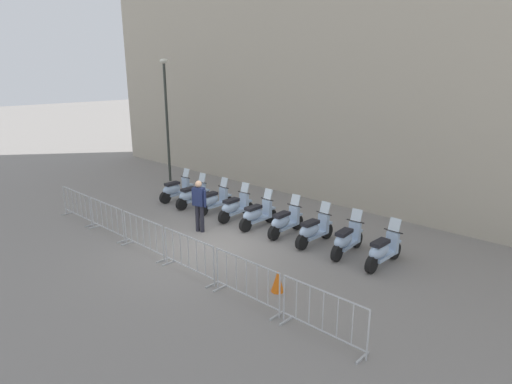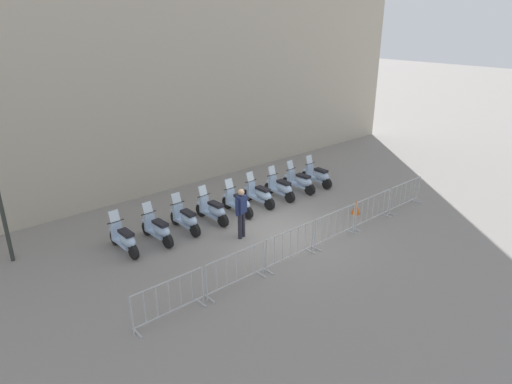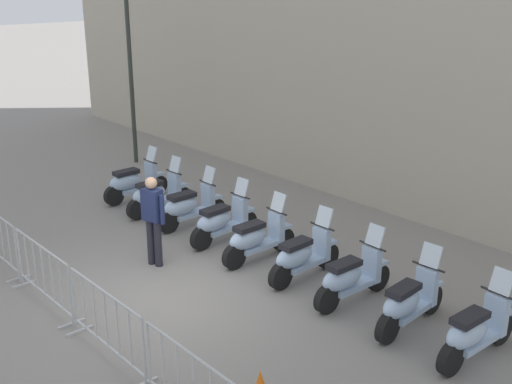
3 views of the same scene
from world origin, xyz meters
name	(u,v)px [view 2 (image 2 of 3)]	position (x,y,z in m)	size (l,w,h in m)	color
ground_plane	(277,233)	(0.00, 0.00, 0.00)	(120.00, 120.00, 0.00)	gray
building_facade	(154,4)	(-0.05, 7.26, 7.34)	(28.00, 2.40, 14.68)	#B2A893
motorcycle_0	(124,239)	(-4.53, 2.13, 0.45)	(0.56, 1.72, 1.24)	black
motorcycle_1	(158,230)	(-3.40, 2.06, 0.45)	(0.56, 1.73, 1.24)	black
motorcycle_2	(186,219)	(-2.28, 2.15, 0.45)	(0.56, 1.72, 1.24)	black
motorcycle_3	(213,210)	(-1.14, 2.15, 0.45)	(0.56, 1.73, 1.24)	black
motorcycle_4	(239,203)	(-0.02, 2.10, 0.45)	(0.56, 1.72, 1.24)	black
motorcycle_5	(260,195)	(1.12, 2.20, 0.45)	(0.56, 1.72, 1.24)	black
motorcycle_6	(281,188)	(2.24, 2.19, 0.45)	(0.56, 1.72, 1.24)	black
motorcycle_7	(300,181)	(3.38, 2.22, 0.45)	(0.56, 1.73, 1.24)	black
motorcycle_8	(318,176)	(4.50, 2.23, 0.45)	(0.56, 1.72, 1.24)	black
barrier_segment_0	(169,300)	(-5.18, -1.67, 0.52)	(1.99, 0.45, 1.07)	#B2B5B7
barrier_segment_1	(236,270)	(-3.10, -1.65, 0.52)	(1.99, 0.45, 1.07)	#B2B5B7
barrier_segment_2	(290,246)	(-1.03, -1.64, 0.52)	(1.99, 0.45, 1.07)	#B2B5B7
barrier_segment_3	(335,226)	(1.05, -1.62, 0.52)	(1.99, 0.45, 1.07)	#B2B5B7
barrier_segment_4	(373,209)	(3.12, -1.61, 0.52)	(1.99, 0.45, 1.07)	#B2B5B7
barrier_segment_5	(405,195)	(5.20, -1.59, 0.52)	(1.99, 0.45, 1.07)	#B2B5B7
officer_near_row_end	(241,210)	(-1.13, 0.55, 0.98)	(0.53, 0.31, 1.73)	#23232D
traffic_cone	(356,207)	(3.32, -0.74, 0.28)	(0.32, 0.32, 0.55)	orange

